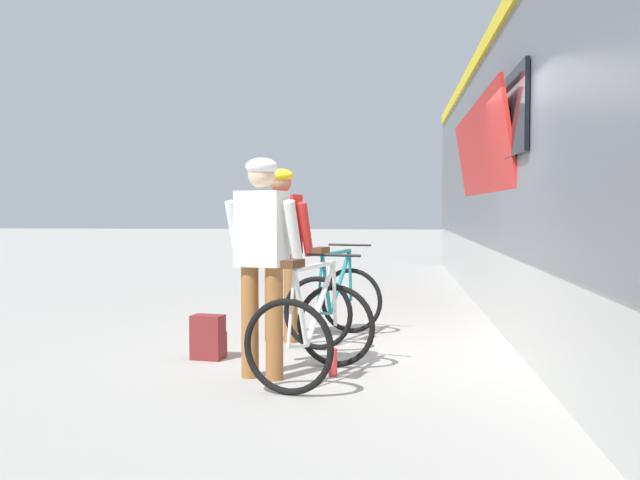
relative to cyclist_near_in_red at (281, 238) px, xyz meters
The scene contains 8 objects.
ground_plane 1.50m from the cyclist_near_in_red, 24.61° to the right, with size 80.00×80.00×0.00m, color #A09E99.
cyclist_near_in_red is the anchor object (origin of this frame).
cyclist_far_in_white 1.63m from the cyclist_near_in_red, 86.57° to the right, with size 0.66×0.43×1.76m.
bicycle_near_teal 0.85m from the cyclist_near_in_red, ahead, with size 0.96×1.22×0.99m.
bicycle_far_white 1.84m from the cyclist_near_in_red, 72.79° to the right, with size 0.97×1.22×0.99m.
backpack_on_platform 1.38m from the cyclist_near_in_red, 118.98° to the right, with size 0.28×0.18×0.40m, color maroon.
water_bottle_near_the_bikes 1.89m from the cyclist_near_in_red, 66.51° to the right, with size 0.07×0.07×0.23m, color red.
water_bottle_by_the_backpack 1.29m from the cyclist_near_in_red, 118.70° to the right, with size 0.07×0.07×0.22m, color red.
Camera 1 is at (0.16, -6.93, 1.36)m, focal length 41.24 mm.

